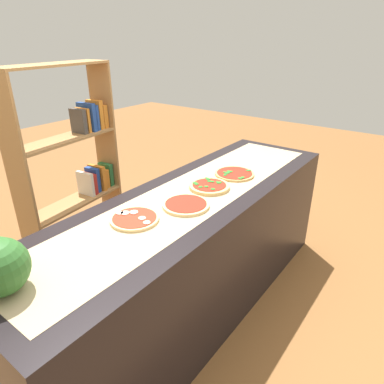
{
  "coord_description": "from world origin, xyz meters",
  "views": [
    {
      "loc": [
        -1.56,
        -1.17,
        1.81
      ],
      "look_at": [
        0.0,
        0.0,
        0.91
      ],
      "focal_mm": 32.15,
      "sensor_mm": 36.0,
      "label": 1
    }
  ],
  "objects_px": {
    "pizza_spinach_3": "(234,174)",
    "bookshelf": "(82,176)",
    "pizza_spinach_2": "(209,186)",
    "pizza_mozzarella_0": "(135,219)",
    "pizza_plain_1": "(186,205)"
  },
  "relations": [
    {
      "from": "pizza_mozzarella_0",
      "to": "bookshelf",
      "type": "xyz_separation_m",
      "value": [
        0.47,
        1.11,
        -0.17
      ]
    },
    {
      "from": "pizza_plain_1",
      "to": "bookshelf",
      "type": "distance_m",
      "value": 1.25
    },
    {
      "from": "pizza_spinach_3",
      "to": "bookshelf",
      "type": "bearing_deg",
      "value": 109.43
    },
    {
      "from": "pizza_spinach_2",
      "to": "bookshelf",
      "type": "bearing_deg",
      "value": 96.13
    },
    {
      "from": "pizza_spinach_2",
      "to": "pizza_mozzarella_0",
      "type": "bearing_deg",
      "value": 172.3
    },
    {
      "from": "pizza_mozzarella_0",
      "to": "pizza_spinach_2",
      "type": "xyz_separation_m",
      "value": [
        0.6,
        -0.08,
        0.0
      ]
    },
    {
      "from": "pizza_plain_1",
      "to": "pizza_spinach_3",
      "type": "relative_size",
      "value": 0.99
    },
    {
      "from": "pizza_mozzarella_0",
      "to": "pizza_plain_1",
      "type": "xyz_separation_m",
      "value": [
        0.3,
        -0.12,
        -0.0
      ]
    },
    {
      "from": "pizza_spinach_3",
      "to": "pizza_mozzarella_0",
      "type": "bearing_deg",
      "value": 173.9
    },
    {
      "from": "pizza_plain_1",
      "to": "pizza_spinach_3",
      "type": "bearing_deg",
      "value": 2.26
    },
    {
      "from": "pizza_spinach_3",
      "to": "bookshelf",
      "type": "height_order",
      "value": "bookshelf"
    },
    {
      "from": "pizza_spinach_3",
      "to": "bookshelf",
      "type": "xyz_separation_m",
      "value": [
        -0.43,
        1.21,
        -0.17
      ]
    },
    {
      "from": "pizza_mozzarella_0",
      "to": "pizza_spinach_3",
      "type": "relative_size",
      "value": 0.95
    },
    {
      "from": "pizza_plain_1",
      "to": "bookshelf",
      "type": "relative_size",
      "value": 0.17
    },
    {
      "from": "bookshelf",
      "to": "pizza_spinach_2",
      "type": "bearing_deg",
      "value": -83.87
    }
  ]
}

